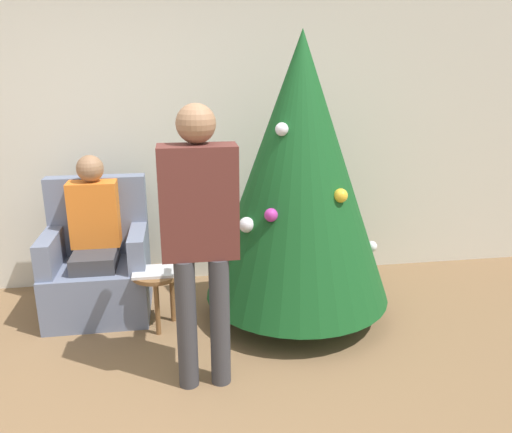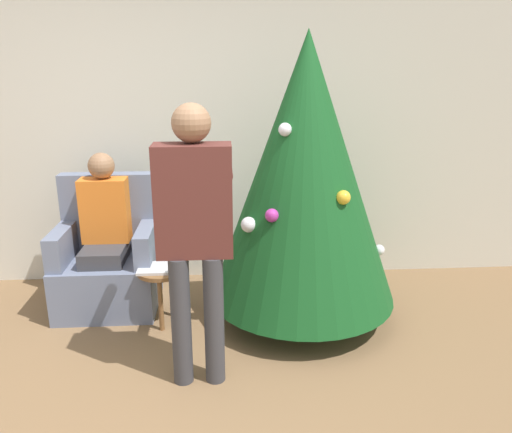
{
  "view_description": "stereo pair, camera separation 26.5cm",
  "coord_description": "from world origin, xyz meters",
  "px_view_note": "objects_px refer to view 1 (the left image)",
  "views": [
    {
      "loc": [
        0.15,
        -2.06,
        1.88
      ],
      "look_at": [
        0.62,
        0.98,
        0.93
      ],
      "focal_mm": 35.0,
      "sensor_mm": 36.0,
      "label": 1
    },
    {
      "loc": [
        0.42,
        -2.09,
        1.88
      ],
      "look_at": [
        0.62,
        0.98,
        0.93
      ],
      "focal_mm": 35.0,
      "sensor_mm": 36.0,
      "label": 2
    }
  ],
  "objects_px": {
    "armchair": "(99,267)",
    "person_standing": "(200,224)",
    "christmas_tree": "(299,171)",
    "side_stool": "(157,283)",
    "person_seated": "(94,231)"
  },
  "relations": [
    {
      "from": "person_standing",
      "to": "side_stool",
      "type": "distance_m",
      "value": 1.0
    },
    {
      "from": "person_seated",
      "to": "side_stool",
      "type": "relative_size",
      "value": 2.87
    },
    {
      "from": "christmas_tree",
      "to": "armchair",
      "type": "distance_m",
      "value": 1.72
    },
    {
      "from": "armchair",
      "to": "side_stool",
      "type": "bearing_deg",
      "value": -36.45
    },
    {
      "from": "armchair",
      "to": "person_seated",
      "type": "bearing_deg",
      "value": -90.0
    },
    {
      "from": "armchair",
      "to": "person_standing",
      "type": "relative_size",
      "value": 0.62
    },
    {
      "from": "side_stool",
      "to": "person_seated",
      "type": "bearing_deg",
      "value": 146.24
    },
    {
      "from": "armchair",
      "to": "person_standing",
      "type": "distance_m",
      "value": 1.43
    },
    {
      "from": "christmas_tree",
      "to": "person_standing",
      "type": "xyz_separation_m",
      "value": [
        -0.75,
        -0.73,
        -0.13
      ]
    },
    {
      "from": "christmas_tree",
      "to": "person_seated",
      "type": "bearing_deg",
      "value": 169.93
    },
    {
      "from": "christmas_tree",
      "to": "side_stool",
      "type": "distance_m",
      "value": 1.32
    },
    {
      "from": "christmas_tree",
      "to": "side_stool",
      "type": "bearing_deg",
      "value": -178.05
    },
    {
      "from": "person_seated",
      "to": "armchair",
      "type": "bearing_deg",
      "value": 90.0
    },
    {
      "from": "christmas_tree",
      "to": "person_seated",
      "type": "height_order",
      "value": "christmas_tree"
    },
    {
      "from": "person_seated",
      "to": "side_stool",
      "type": "height_order",
      "value": "person_seated"
    }
  ]
}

